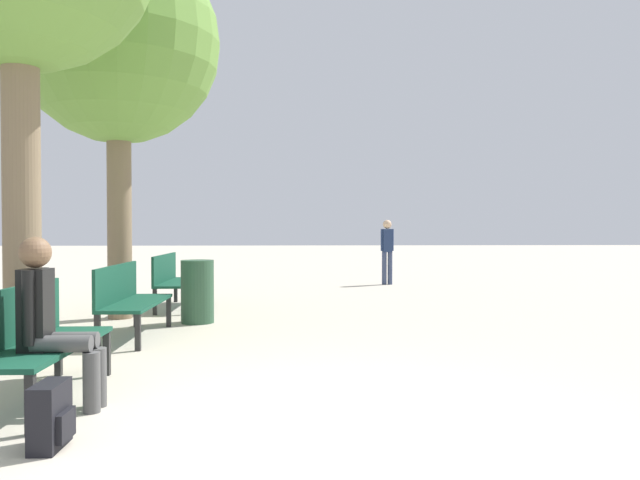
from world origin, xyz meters
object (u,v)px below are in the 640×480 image
(bench_row_1, at_px, (128,296))
(person_seated, at_px, (52,318))
(tree_row_1, at_px, (118,44))
(trash_bin, at_px, (197,292))
(backpack, at_px, (51,416))
(bench_row_2, at_px, (173,277))
(bench_row_0, at_px, (33,336))
(pedestrian_near, at_px, (387,248))

(bench_row_1, relative_size, person_seated, 1.33)
(bench_row_1, bearing_deg, person_seated, -85.32)
(tree_row_1, relative_size, trash_bin, 6.28)
(tree_row_1, distance_m, backpack, 6.98)
(bench_row_1, distance_m, bench_row_2, 2.84)
(bench_row_0, distance_m, trash_bin, 4.09)
(tree_row_1, bearing_deg, pedestrian_near, 47.31)
(bench_row_1, distance_m, tree_row_1, 4.06)
(person_seated, bearing_deg, backpack, -69.37)
(tree_row_1, xyz_separation_m, person_seated, (0.83, -4.79, -3.47))
(bench_row_1, height_order, pedestrian_near, pedestrian_near)
(bench_row_0, bearing_deg, backpack, -62.65)
(backpack, relative_size, pedestrian_near, 0.27)
(bench_row_1, relative_size, backpack, 4.25)
(person_seated, xyz_separation_m, pedestrian_near, (4.05, 10.08, 0.18))
(backpack, bearing_deg, tree_row_1, 101.53)
(tree_row_1, bearing_deg, bench_row_2, 63.42)
(bench_row_0, distance_m, person_seated, 0.41)
(bench_row_0, distance_m, backpack, 1.28)
(bench_row_2, relative_size, backpack, 4.25)
(backpack, height_order, pedestrian_near, pedestrian_near)
(bench_row_2, bearing_deg, person_seated, -87.55)
(person_seated, height_order, pedestrian_near, pedestrian_near)
(bench_row_0, distance_m, tree_row_1, 5.84)
(bench_row_1, height_order, trash_bin, bench_row_1)
(bench_row_1, distance_m, pedestrian_near, 8.21)
(bench_row_2, height_order, person_seated, person_seated)
(bench_row_2, bearing_deg, trash_bin, -67.60)
(bench_row_0, bearing_deg, trash_bin, 80.39)
(bench_row_0, bearing_deg, bench_row_2, 90.00)
(bench_row_0, relative_size, bench_row_2, 1.00)
(bench_row_0, xyz_separation_m, backpack, (0.57, -1.10, -0.32))
(person_seated, bearing_deg, bench_row_2, 92.45)
(bench_row_2, distance_m, pedestrian_near, 5.98)
(bench_row_1, height_order, bench_row_2, same)
(tree_row_1, xyz_separation_m, trash_bin, (1.26, -0.50, -3.72))
(bench_row_2, height_order, backpack, bench_row_2)
(bench_row_0, distance_m, bench_row_1, 2.84)
(trash_bin, bearing_deg, bench_row_2, 112.40)
(tree_row_1, height_order, backpack, tree_row_1)
(tree_row_1, bearing_deg, backpack, -78.47)
(bench_row_2, height_order, trash_bin, bench_row_2)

